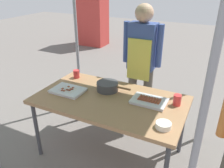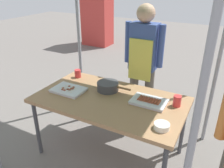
# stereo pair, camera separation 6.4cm
# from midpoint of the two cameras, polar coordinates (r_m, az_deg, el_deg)

# --- Properties ---
(ground_plane) EXTENTS (18.00, 18.00, 0.00)m
(ground_plane) POSITION_cam_midpoint_polar(r_m,az_deg,el_deg) (2.88, -1.12, -16.77)
(ground_plane) COLOR #66605B
(stall_table) EXTENTS (1.60, 0.90, 0.75)m
(stall_table) POSITION_cam_midpoint_polar(r_m,az_deg,el_deg) (2.47, -1.26, -4.70)
(stall_table) COLOR #9E724C
(stall_table) RESTS_ON ground
(tray_grilled_sausages) EXTENTS (0.36, 0.25, 0.05)m
(tray_grilled_sausages) POSITION_cam_midpoint_polar(r_m,az_deg,el_deg) (2.38, 8.54, -4.21)
(tray_grilled_sausages) COLOR silver
(tray_grilled_sausages) RESTS_ON stall_table
(tray_meat_skewers) EXTENTS (0.37, 0.26, 0.04)m
(tray_meat_skewers) POSITION_cam_midpoint_polar(r_m,az_deg,el_deg) (2.62, -11.65, -1.61)
(tray_meat_skewers) COLOR silver
(tray_meat_skewers) RESTS_ON stall_table
(cooking_wok) EXTENTS (0.41, 0.25, 0.10)m
(cooking_wok) POSITION_cam_midpoint_polar(r_m,az_deg,el_deg) (2.59, -1.82, -0.54)
(cooking_wok) COLOR #38383A
(cooking_wok) RESTS_ON stall_table
(condiment_bowl) EXTENTS (0.14, 0.14, 0.05)m
(condiment_bowl) POSITION_cam_midpoint_polar(r_m,az_deg,el_deg) (2.03, 11.88, -10.09)
(condiment_bowl) COLOR silver
(condiment_bowl) RESTS_ON stall_table
(drink_cup_near_edge) EXTENTS (0.08, 0.08, 0.11)m
(drink_cup_near_edge) POSITION_cam_midpoint_polar(r_m,az_deg,el_deg) (2.38, 15.29, -3.91)
(drink_cup_near_edge) COLOR red
(drink_cup_near_edge) RESTS_ON stall_table
(drink_cup_by_wok) EXTENTS (0.08, 0.08, 0.10)m
(drink_cup_by_wok) POSITION_cam_midpoint_polar(r_m,az_deg,el_deg) (2.96, -9.51, 2.51)
(drink_cup_by_wok) COLOR red
(drink_cup_by_wok) RESTS_ON stall_table
(vendor_woman) EXTENTS (0.52, 0.23, 1.65)m
(vendor_woman) POSITION_cam_midpoint_polar(r_m,az_deg,el_deg) (2.98, 6.81, 6.60)
(vendor_woman) COLOR #595147
(vendor_woman) RESTS_ON ground
(neighbor_stall_left) EXTENTS (0.82, 0.60, 2.06)m
(neighbor_stall_left) POSITION_cam_midpoint_polar(r_m,az_deg,el_deg) (7.06, -5.26, 18.01)
(neighbor_stall_left) COLOR #BF3833
(neighbor_stall_left) RESTS_ON ground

